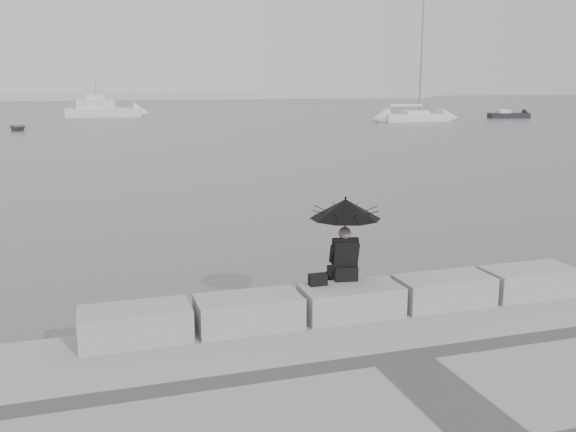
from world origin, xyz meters
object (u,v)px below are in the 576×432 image
object	(u,v)px
seated_person	(345,220)
small_motorboat	(509,115)
motor_cruiser	(104,110)
dinghy	(17,127)
sailboat_right	(415,117)

from	to	relation	value
seated_person	small_motorboat	xyz separation A→B (m)	(45.15, 57.13, -1.68)
seated_person	motor_cruiser	bearing A→B (deg)	100.47
dinghy	seated_person	bearing A→B (deg)	-86.43
motor_cruiser	dinghy	xyz separation A→B (m)	(-8.25, -20.84, -0.64)
small_motorboat	seated_person	bearing A→B (deg)	-117.02
small_motorboat	sailboat_right	bearing A→B (deg)	-157.27
motor_cruiser	small_motorboat	world-z (taller)	motor_cruiser
sailboat_right	motor_cruiser	bearing A→B (deg)	149.78
seated_person	motor_cruiser	xyz separation A→B (m)	(-1.41, 73.98, -1.11)
sailboat_right	dinghy	xyz separation A→B (m)	(-40.55, -1.11, -0.27)
seated_person	dinghy	size ratio (longest dim) A/B	0.46
sailboat_right	motor_cruiser	xyz separation A→B (m)	(-32.31, 19.73, 0.37)
seated_person	dinghy	distance (m)	54.03
small_motorboat	dinghy	world-z (taller)	small_motorboat
dinghy	sailboat_right	bearing A→B (deg)	-5.15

